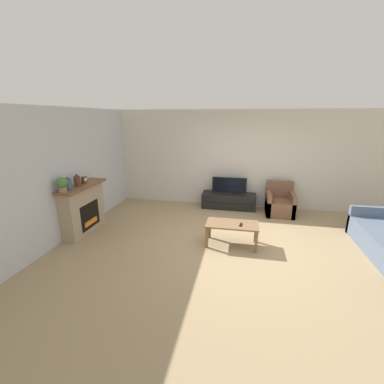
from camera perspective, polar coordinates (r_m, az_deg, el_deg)
The scene contains 13 objects.
ground_plane at distance 5.49m, azimuth 9.95°, elevation -10.99°, with size 24.00×24.00×0.00m, color #9E8460.
wall_back at distance 7.36m, azimuth 11.10°, elevation 7.09°, with size 12.00×0.06×2.70m.
wall_left at distance 6.20m, azimuth -24.74°, elevation 4.17°, with size 0.06×12.00×2.70m.
fireplace at distance 6.20m, azimuth -23.05°, elevation -3.28°, with size 0.44×1.33×1.09m.
mantel_vase_left at distance 5.70m, azimuth -25.86°, elevation 1.66°, with size 0.12×0.12×0.27m.
mantel_vase_centre_left at distance 5.94m, azimuth -24.14°, elevation 2.31°, with size 0.13×0.13×0.26m.
mantel_clock at distance 6.13m, azimuth -22.86°, elevation 2.48°, with size 0.08×0.11×0.15m.
potted_plant at distance 5.57m, azimuth -26.92°, elevation 1.60°, with size 0.21×0.21×0.30m.
tv_stand at distance 7.34m, azimuth 8.13°, elevation -1.93°, with size 1.49×0.48×0.43m.
tv at distance 7.22m, azimuth 8.27°, elevation 1.29°, with size 0.95×0.18×0.46m.
armchair at distance 7.21m, azimuth 18.89°, elevation -2.49°, with size 0.70×0.76×0.84m.
coffee_table at distance 5.22m, azimuth 8.89°, elevation -7.57°, with size 1.03×0.52×0.46m.
remote at distance 5.15m, azimuth 10.78°, elevation -7.14°, with size 0.06×0.15×0.02m.
Camera 1 is at (0.04, -4.89, 2.51)m, focal length 24.00 mm.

